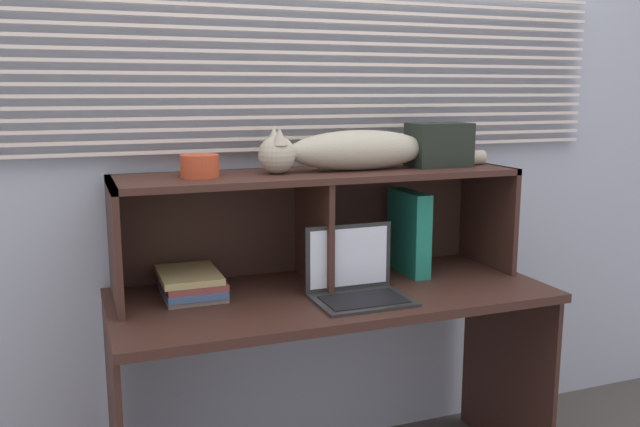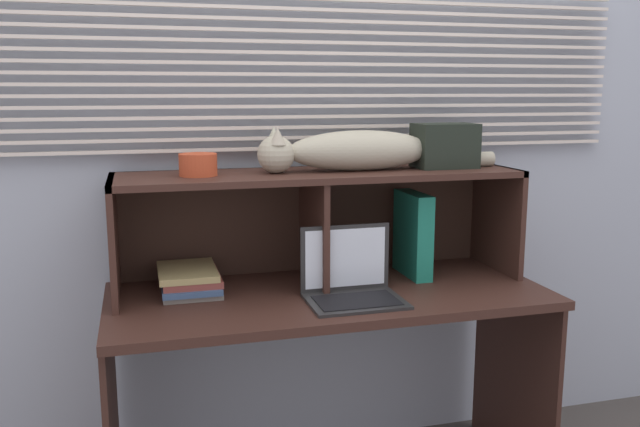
# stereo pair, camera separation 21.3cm
# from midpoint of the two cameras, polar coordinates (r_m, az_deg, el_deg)

# --- Properties ---
(back_panel_with_blinds) EXTENTS (4.40, 0.08, 2.50)m
(back_panel_with_blinds) POSITION_cam_midpoint_polar(r_m,az_deg,el_deg) (2.50, -4.36, 7.05)
(back_panel_with_blinds) COLOR #AAB4C2
(back_panel_with_blinds) RESTS_ON ground
(desk) EXTENTS (1.46, 0.63, 0.74)m
(desk) POSITION_cam_midpoint_polar(r_m,az_deg,el_deg) (2.30, -1.61, -10.06)
(desk) COLOR #3C231B
(desk) RESTS_ON ground
(hutch_shelf_unit) EXTENTS (1.40, 0.36, 0.39)m
(hutch_shelf_unit) POSITION_cam_midpoint_polar(r_m,az_deg,el_deg) (2.33, -2.96, 0.97)
(hutch_shelf_unit) COLOR #3C231B
(hutch_shelf_unit) RESTS_ON desk
(cat) EXTENTS (0.87, 0.15, 0.15)m
(cat) POSITION_cam_midpoint_polar(r_m,az_deg,el_deg) (2.32, 0.08, 5.36)
(cat) COLOR #B4AE94
(cat) RESTS_ON hutch_shelf_unit
(laptop) EXTENTS (0.30, 0.23, 0.23)m
(laptop) POSITION_cam_midpoint_polar(r_m,az_deg,el_deg) (2.17, 0.37, -6.02)
(laptop) COLOR #272727
(laptop) RESTS_ON desk
(binder_upright) EXTENTS (0.06, 0.23, 0.30)m
(binder_upright) POSITION_cam_midpoint_polar(r_m,az_deg,el_deg) (2.46, 5.16, -1.64)
(binder_upright) COLOR #1C7D64
(binder_upright) RESTS_ON desk
(book_stack) EXTENTS (0.20, 0.27, 0.08)m
(book_stack) POSITION_cam_midpoint_polar(r_m,az_deg,el_deg) (2.27, -13.64, -5.87)
(book_stack) COLOR gray
(book_stack) RESTS_ON desk
(small_basket) EXTENTS (0.12, 0.12, 0.07)m
(small_basket) POSITION_cam_midpoint_polar(r_m,az_deg,el_deg) (2.19, -13.01, 3.97)
(small_basket) COLOR #BC4525
(small_basket) RESTS_ON hutch_shelf_unit
(storage_box) EXTENTS (0.22, 0.14, 0.16)m
(storage_box) POSITION_cam_midpoint_polar(r_m,az_deg,el_deg) (2.46, 7.70, 5.84)
(storage_box) COLOR black
(storage_box) RESTS_ON hutch_shelf_unit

